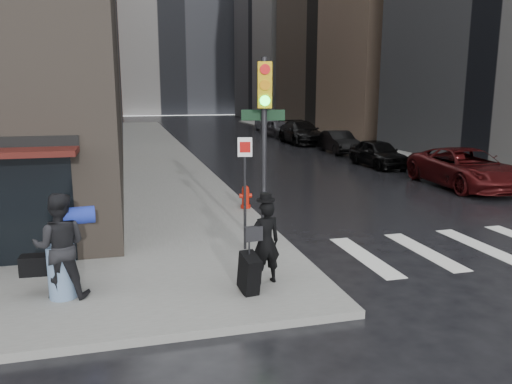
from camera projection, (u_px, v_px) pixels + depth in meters
ground at (228, 287)px, 9.99m from camera, size 140.00×140.00×0.00m
sidewalk_left at (152, 145)px, 35.56m from camera, size 4.00×50.00×0.15m
sidewalk_right at (328, 140)px, 38.92m from camera, size 3.00×50.00×0.15m
crosswalk at (506, 244)px, 12.80m from camera, size 8.50×3.00×0.01m
bldg_left_far at (27, 17)px, 62.92m from camera, size 22.00×20.00×26.00m
bldg_right_far at (327, 27)px, 68.93m from camera, size 22.00×20.00×25.00m
bldg_distant at (168, 15)px, 82.21m from camera, size 40.00×12.00×32.00m
man_overcoat at (262, 247)px, 9.57m from camera, size 0.94×1.02×1.82m
man_jeans at (60, 246)px, 8.95m from camera, size 1.38×0.79×1.95m
traffic_light at (263, 129)px, 11.26m from camera, size 1.09×0.60×4.44m
fire_hydrant at (246, 198)px, 15.99m from camera, size 0.41×0.32×0.73m
parked_car_0 at (466, 168)px, 20.15m from camera, size 2.99×5.80×1.57m
parked_car_1 at (378, 153)px, 25.59m from camera, size 1.71×4.13×1.40m
parked_car_2 at (339, 142)px, 31.31m from camera, size 1.67×4.24×1.37m
parked_car_3 at (301, 132)px, 36.79m from camera, size 2.48×5.78×1.66m
parked_car_4 at (278, 128)px, 42.44m from camera, size 2.08×4.32×1.42m
parked_car_5 at (266, 123)px, 48.19m from camera, size 2.10×4.81×1.54m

